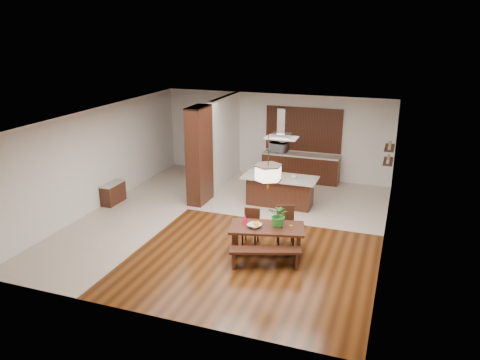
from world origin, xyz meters
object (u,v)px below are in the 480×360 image
at_px(dining_table, 267,234).
at_px(dining_chair_right, 286,227).
at_px(dining_chair_left, 250,227).
at_px(kitchen_island, 280,191).
at_px(island_cup, 294,177).
at_px(hallway_console, 113,193).
at_px(fruit_bowl, 254,226).
at_px(microwave, 278,147).
at_px(dining_bench, 265,258).
at_px(foliage_plant, 279,215).
at_px(pendant_lantern, 268,162).
at_px(range_hood, 282,123).

height_order(dining_table, dining_chair_right, dining_chair_right).
relative_size(dining_chair_left, kitchen_island, 0.40).
height_order(dining_table, island_cup, island_cup).
height_order(hallway_console, fruit_bowl, fruit_bowl).
relative_size(dining_table, microwave, 3.15).
xyz_separation_m(dining_bench, foliage_plant, (0.11, 0.72, 0.75)).
bearing_deg(island_cup, kitchen_island, 171.65).
height_order(dining_table, kitchen_island, kitchen_island).
distance_m(dining_bench, dining_chair_right, 1.24).
bearing_deg(dining_chair_left, pendant_lantern, -42.44).
bearing_deg(foliage_plant, dining_bench, -98.82).
height_order(dining_chair_right, island_cup, island_cup).
distance_m(hallway_console, dining_table, 5.54).
distance_m(hallway_console, range_hood, 5.43).
distance_m(dining_chair_right, foliage_plant, 0.69).
relative_size(pendant_lantern, island_cup, 9.93).
xyz_separation_m(dining_chair_left, fruit_bowl, (0.27, -0.54, 0.31)).
xyz_separation_m(pendant_lantern, island_cup, (-0.11, 3.10, -1.30)).
height_order(foliage_plant, range_hood, range_hood).
bearing_deg(dining_chair_right, dining_table, -134.59).
xyz_separation_m(fruit_bowl, kitchen_island, (-0.27, 3.30, -0.29)).
height_order(dining_chair_left, island_cup, island_cup).
relative_size(pendant_lantern, range_hood, 1.46).
xyz_separation_m(dining_bench, fruit_bowl, (-0.40, 0.46, 0.52)).
bearing_deg(pendant_lantern, dining_chair_left, 142.72).
xyz_separation_m(dining_bench, microwave, (-1.42, 6.24, 0.89)).
bearing_deg(range_hood, fruit_bowl, -85.27).
bearing_deg(dining_bench, dining_chair_left, 123.98).
height_order(fruit_bowl, island_cup, island_cup).
xyz_separation_m(dining_table, dining_chair_left, (-0.53, 0.41, -0.08)).
bearing_deg(dining_chair_right, microwave, 88.56).
relative_size(foliage_plant, island_cup, 4.06).
distance_m(foliage_plant, fruit_bowl, 0.62).
height_order(hallway_console, foliage_plant, foliage_plant).
distance_m(dining_bench, microwave, 6.46).
distance_m(dining_bench, kitchen_island, 3.83).
bearing_deg(dining_chair_right, kitchen_island, 89.12).
relative_size(dining_bench, dining_chair_left, 1.80).
distance_m(dining_chair_left, foliage_plant, 0.99).
bearing_deg(foliage_plant, dining_chair_left, 160.01).
height_order(hallway_console, island_cup, island_cup).
distance_m(dining_chair_right, kitchen_island, 2.69).
relative_size(dining_chair_left, range_hood, 0.97).
relative_size(pendant_lantern, microwave, 2.23).
relative_size(dining_table, range_hood, 2.05).
height_order(dining_bench, microwave, microwave).
relative_size(dining_table, fruit_bowl, 5.89).
bearing_deg(microwave, hallway_console, -122.91).
height_order(dining_bench, kitchen_island, kitchen_island).
distance_m(foliage_plant, microwave, 5.73).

